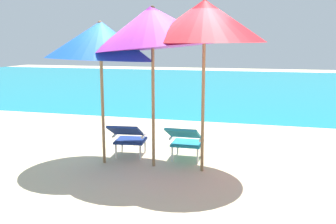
% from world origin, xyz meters
% --- Properties ---
extents(ground_plane, '(40.00, 40.00, 0.00)m').
position_xyz_m(ground_plane, '(0.00, 4.00, 0.00)').
color(ground_plane, beige).
extents(ocean_band, '(40.00, 18.00, 0.01)m').
position_xyz_m(ocean_band, '(0.00, 12.11, 0.00)').
color(ocean_band, teal).
rests_on(ocean_band, ground_plane).
extents(lounge_chair_left, '(0.64, 0.93, 0.68)m').
position_xyz_m(lounge_chair_left, '(-0.56, -0.31, 0.40)').
color(lounge_chair_left, navy).
rests_on(lounge_chair_left, ground_plane).
extents(lounge_chair_right, '(0.56, 0.88, 0.68)m').
position_xyz_m(lounge_chair_right, '(0.45, -0.23, 0.40)').
color(lounge_chair_right, teal).
rests_on(lounge_chair_right, ground_plane).
extents(beach_umbrella_left, '(2.46, 2.46, 2.40)m').
position_xyz_m(beach_umbrella_left, '(-0.87, -0.64, 2.05)').
color(beach_umbrella_left, olive).
rests_on(beach_umbrella_left, ground_plane).
extents(beach_umbrella_center, '(2.16, 2.11, 2.67)m').
position_xyz_m(beach_umbrella_center, '(-0.01, -0.59, 2.25)').
color(beach_umbrella_center, olive).
rests_on(beach_umbrella_center, ground_plane).
extents(beach_umbrella_right, '(2.48, 2.48, 2.65)m').
position_xyz_m(beach_umbrella_right, '(0.81, -0.62, 2.33)').
color(beach_umbrella_right, olive).
rests_on(beach_umbrella_right, ground_plane).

